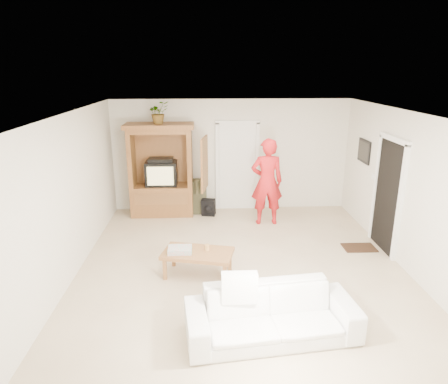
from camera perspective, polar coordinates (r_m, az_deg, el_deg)
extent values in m
plane|color=tan|center=(7.01, 2.44, -10.46)|extent=(6.00, 6.00, 0.00)
plane|color=white|center=(6.24, 2.74, 11.18)|extent=(6.00, 6.00, 0.00)
plane|color=silver|center=(9.40, 0.98, 5.24)|extent=(5.50, 0.00, 5.50)
plane|color=silver|center=(3.78, 6.68, -14.13)|extent=(5.50, 0.00, 5.50)
plane|color=silver|center=(6.84, -21.03, -0.57)|extent=(0.00, 6.00, 6.00)
plane|color=silver|center=(7.28, 24.68, 0.04)|extent=(0.00, 6.00, 6.00)
cube|color=brown|center=(9.35, -8.75, -1.06)|extent=(1.40, 0.60, 0.70)
cube|color=brown|center=(9.20, -13.06, 4.53)|extent=(0.10, 0.60, 1.20)
cube|color=brown|center=(9.05, -4.92, 4.71)|extent=(0.10, 0.60, 1.20)
cube|color=brown|center=(9.36, -8.85, 4.99)|extent=(1.40, 0.06, 1.20)
cube|color=brown|center=(8.98, -9.22, 8.67)|extent=(1.40, 0.60, 0.10)
cube|color=brown|center=(8.97, -9.25, 9.31)|extent=(1.52, 0.68, 0.10)
cube|color=brown|center=(8.59, -2.83, 4.06)|extent=(0.16, 0.67, 1.15)
cube|color=black|center=(9.21, -8.91, 2.70)|extent=(0.70, 0.52, 0.55)
cube|color=tan|center=(8.95, -9.09, 2.26)|extent=(0.58, 0.02, 0.42)
cube|color=black|center=(9.10, -9.02, 4.57)|extent=(0.55, 0.35, 0.08)
cube|color=brown|center=(9.05, -8.96, -1.02)|extent=(1.19, 0.03, 0.25)
cube|color=white|center=(9.45, 1.89, 3.55)|extent=(0.85, 0.05, 2.04)
cube|color=black|center=(7.86, 22.34, -0.62)|extent=(0.05, 0.90, 2.04)
cube|color=black|center=(8.88, 19.40, 5.53)|extent=(0.03, 0.60, 0.48)
cube|color=#382316|center=(8.05, 18.75, -7.53)|extent=(0.60, 0.40, 0.02)
imported|color=#4C7238|center=(8.92, -9.35, 11.14)|extent=(0.57, 0.55, 0.48)
imported|color=red|center=(8.56, 6.15, 1.46)|extent=(0.69, 0.46, 1.88)
imported|color=silver|center=(5.26, 6.81, -16.97)|extent=(2.22, 1.09, 0.62)
cube|color=brown|center=(6.56, -3.78, -8.75)|extent=(1.23, 0.85, 0.06)
cube|color=brown|center=(6.58, -8.45, -10.85)|extent=(0.07, 0.07, 0.36)
cube|color=brown|center=(6.98, -7.21, -9.09)|extent=(0.07, 0.07, 0.36)
cube|color=brown|center=(6.36, 0.10, -11.73)|extent=(0.07, 0.07, 0.36)
cube|color=brown|center=(6.76, 0.83, -9.83)|extent=(0.07, 0.07, 0.36)
cube|color=#FF5466|center=(6.54, -6.31, -8.21)|extent=(0.38, 0.29, 0.08)
cylinder|color=tan|center=(6.57, -2.44, -7.91)|extent=(0.08, 0.08, 0.10)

